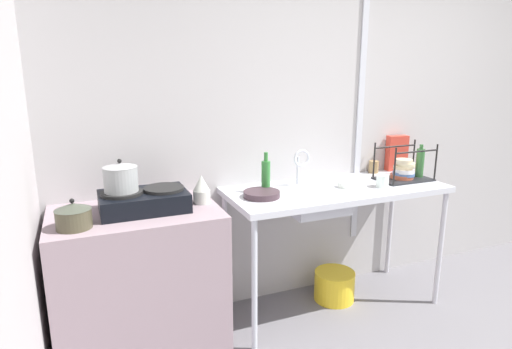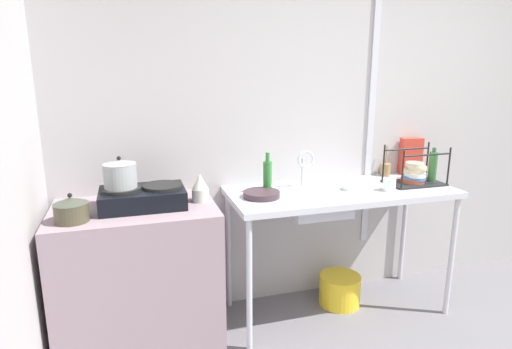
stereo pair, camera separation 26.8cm
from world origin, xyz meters
name	(u,v)px [view 1 (the left image)]	position (x,y,z in m)	size (l,w,h in m)	color
wall_back	(360,130)	(0.00, 1.84, 1.23)	(5.37, 0.10, 2.45)	#B6B3B4
wall_metal_strip	(360,115)	(-0.05, 1.78, 1.35)	(0.05, 0.01, 1.96)	silver
counter_concrete	(140,283)	(-1.78, 1.48, 0.45)	(0.95, 0.62, 0.90)	gray
counter_sink	(336,196)	(-0.43, 1.48, 0.83)	(1.53, 0.62, 0.90)	silver
stove	(144,200)	(-1.72, 1.48, 0.96)	(0.49, 0.33, 0.12)	black
pot_on_left_burner	(121,177)	(-1.84, 1.48, 1.10)	(0.19, 0.19, 0.18)	#989C9D
pot_beside_stove	(73,216)	(-2.10, 1.32, 0.96)	(0.18, 0.18, 0.16)	#484330
percolator	(201,190)	(-1.38, 1.48, 0.98)	(0.10, 0.10, 0.17)	silver
sink_basin	(313,201)	(-0.64, 1.43, 0.83)	(0.38, 0.37, 0.13)	silver
faucet	(301,161)	(-0.64, 1.61, 1.07)	(0.12, 0.07, 0.26)	silver
frying_pan	(262,194)	(-1.00, 1.46, 0.92)	(0.23, 0.23, 0.04)	#3D2C34
dish_rack	(404,171)	(0.13, 1.46, 0.96)	(0.39, 0.24, 0.27)	black
cup_by_rack	(382,181)	(-0.14, 1.36, 0.94)	(0.08, 0.08, 0.09)	white
small_bowl_on_drainboard	(346,185)	(-0.38, 1.45, 0.92)	(0.11, 0.11, 0.04)	white
bottle_by_sink	(266,176)	(-0.93, 1.55, 1.01)	(0.06, 0.06, 0.27)	#307834
bottle_by_rack	(420,163)	(0.27, 1.45, 1.01)	(0.06, 0.06, 0.25)	#346935
cereal_box	(397,153)	(0.29, 1.73, 1.04)	(0.16, 0.07, 0.28)	#D43F30
utensil_jar	(374,166)	(0.07, 1.73, 0.95)	(0.08, 0.08, 0.23)	#9B7C4F
bucket_on_floor	(334,286)	(-0.37, 1.54, 0.11)	(0.30, 0.30, 0.22)	yellow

